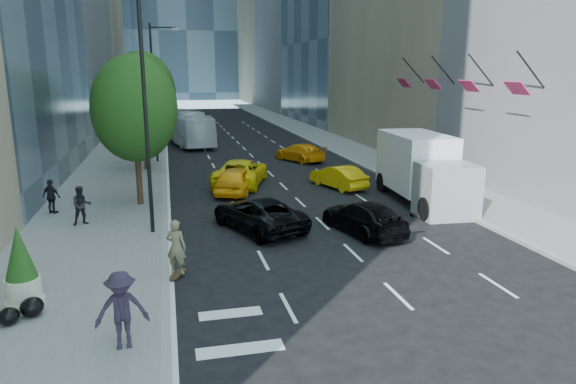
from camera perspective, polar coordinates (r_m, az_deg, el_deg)
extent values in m
plane|color=black|center=(19.63, 4.46, -6.96)|extent=(160.00, 160.00, 0.00)
cube|color=slate|center=(48.11, -17.16, 4.66)|extent=(6.00, 120.00, 0.15)
cube|color=slate|center=(50.50, 4.96, 5.58)|extent=(4.00, 120.00, 0.15)
cylinder|color=black|center=(21.60, -15.56, 8.48)|extent=(0.16, 0.16, 10.00)
cylinder|color=black|center=(39.57, -14.70, 10.48)|extent=(0.16, 0.16, 10.00)
cylinder|color=black|center=(39.65, -13.75, 17.35)|extent=(1.80, 0.12, 0.12)
cube|color=#99998C|center=(39.65, -12.38, 17.27)|extent=(0.50, 0.22, 0.15)
cylinder|color=black|center=(27.04, -16.25, 1.97)|extent=(0.30, 0.30, 3.15)
ellipsoid|color=#133B10|center=(26.63, -16.70, 8.85)|extent=(4.20, 4.20, 5.25)
cylinder|color=black|center=(36.89, -15.57, 5.08)|extent=(0.30, 0.30, 3.38)
ellipsoid|color=#133B10|center=(36.58, -15.91, 10.49)|extent=(4.50, 4.50, 5.62)
cylinder|color=black|center=(49.81, -15.06, 6.86)|extent=(0.30, 0.30, 2.93)
ellipsoid|color=#133B10|center=(49.59, -15.27, 10.33)|extent=(3.90, 3.90, 4.88)
cylinder|color=black|center=(57.67, -14.13, 8.86)|extent=(0.14, 0.14, 5.20)
imported|color=black|center=(57.58, -14.22, 10.44)|extent=(2.48, 0.53, 1.00)
cylinder|color=black|center=(27.33, 25.36, 12.19)|extent=(1.75, 0.08, 1.75)
cube|color=#BA2A57|center=(26.95, 24.08, 10.49)|extent=(0.64, 1.30, 0.64)
cylinder|color=black|center=(30.58, 20.65, 12.58)|extent=(1.75, 0.08, 1.75)
cube|color=#BA2A57|center=(30.24, 19.47, 11.06)|extent=(0.64, 1.30, 0.64)
cylinder|color=black|center=(33.99, 16.85, 12.84)|extent=(1.75, 0.08, 1.75)
cube|color=#BA2A57|center=(33.68, 15.77, 11.46)|extent=(0.64, 1.30, 0.64)
cylinder|color=black|center=(37.52, 13.74, 13.01)|extent=(1.75, 0.08, 1.75)
cube|color=#BA2A57|center=(37.24, 12.76, 11.75)|extent=(0.64, 1.30, 0.64)
imported|color=#746748|center=(17.60, -12.30, -6.39)|extent=(0.81, 0.69, 1.88)
imported|color=black|center=(22.42, -3.31, -2.44)|extent=(4.10, 5.62, 1.42)
imported|color=black|center=(22.23, 8.39, -2.78)|extent=(2.90, 5.01, 1.37)
imported|color=#FFA70D|center=(29.29, -5.76, 1.36)|extent=(3.31, 4.86, 1.54)
imported|color=gold|center=(30.65, 5.61, 1.71)|extent=(2.66, 4.32, 1.34)
imported|color=yellow|center=(31.39, -5.28, 2.23)|extent=(4.40, 6.28, 1.59)
imported|color=#FF9F0D|center=(39.76, 1.28, 4.43)|extent=(3.67, 5.03, 1.35)
imported|color=white|center=(49.96, -11.18, 7.03)|extent=(4.68, 11.56, 3.14)
cube|color=white|center=(28.56, 13.99, 3.34)|extent=(3.00, 5.26, 2.99)
cube|color=gray|center=(25.37, 17.20, 0.14)|extent=(2.69, 2.38, 2.54)
cylinder|color=black|center=(24.66, 15.12, -1.82)|extent=(0.46, 1.13, 1.11)
cylinder|color=black|center=(25.69, 19.85, -1.55)|extent=(0.46, 1.13, 1.11)
cylinder|color=black|center=(30.03, 10.47, 1.08)|extent=(0.46, 1.13, 1.11)
cylinder|color=black|center=(30.89, 14.53, 1.21)|extent=(0.46, 1.13, 1.11)
imported|color=black|center=(24.32, -21.95, -1.41)|extent=(1.00, 0.87, 1.73)
imported|color=black|center=(26.82, -24.79, -0.45)|extent=(1.04, 0.86, 1.66)
imported|color=#271D2C|center=(13.35, -17.99, -12.38)|extent=(1.33, 0.84, 1.97)
cylinder|color=beige|center=(17.08, -27.29, -9.69)|extent=(0.98, 0.98, 0.78)
cone|color=#133B10|center=(16.68, -27.71, -5.97)|extent=(0.88, 0.88, 1.56)
ellipsoid|color=black|center=(16.18, -26.57, -11.35)|extent=(0.63, 0.69, 0.53)
ellipsoid|color=black|center=(15.97, -28.62, -12.03)|extent=(0.55, 0.60, 0.47)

